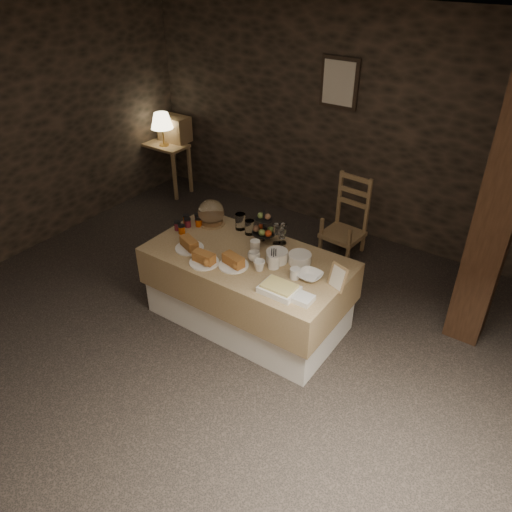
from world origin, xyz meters
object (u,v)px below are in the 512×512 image
Objects in this scene: timber_column at (499,206)px; table_lamp at (162,121)px; chair at (346,219)px; fruit_stand at (264,229)px; buffet_table at (248,284)px; wine_rack at (175,129)px; console_table at (165,153)px.

table_lamp is at bearing 171.45° from timber_column.
fruit_stand is (-0.21, -1.38, 0.44)m from chair.
buffet_table is 2.20m from timber_column.
chair is 1.93m from timber_column.
console_table is at bearing -105.52° from wine_rack.
timber_column is 1.96m from fruit_stand.
fruit_stand is (2.55, -1.58, -0.03)m from wine_rack.
table_lamp reaches higher than fruit_stand.
chair is 0.27× the size of timber_column.
wine_rack is (0.05, 0.18, 0.30)m from console_table.
chair is at bearing 81.42° from fruit_stand.
buffet_table is 4.32× the size of wine_rack.
console_table is 4.49m from timber_column.
timber_column is at bearing -8.55° from table_lamp.
table_lamp is 1.06× the size of wine_rack.
buffet_table is at bearing -32.87° from console_table.
table_lamp is at bearing 152.09° from fruit_stand.
timber_column is at bearing -9.09° from console_table.
chair is at bearing 156.63° from timber_column.
fruit_stand is (2.60, -1.40, 0.27)m from console_table.
fruit_stand is (-0.03, 0.30, 0.43)m from buffet_table.
chair is (2.80, -0.02, -0.17)m from console_table.
table_lamp is 0.28m from wine_rack.
console_table is (-2.62, 1.69, 0.16)m from buffet_table.
fruit_stand reaches higher than chair.
fruit_stand is at bearing -94.02° from chair.
console_table is 2.81m from chair.
fruit_stand is at bearing -158.51° from timber_column.
wine_rack is at bearing 148.20° from fruit_stand.
chair is (2.75, 0.03, -0.64)m from table_lamp.
timber_column reaches higher than wine_rack.
chair is 2.23× the size of fruit_stand.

